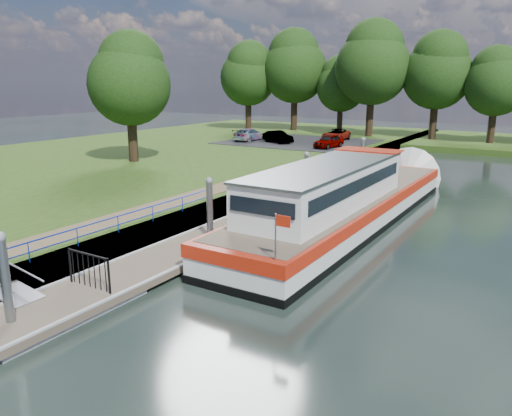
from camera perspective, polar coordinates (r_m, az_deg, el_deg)
The scene contains 17 objects.
ground at distance 15.83m, azimuth -24.49°, elevation -12.30°, with size 160.00×160.00×0.00m, color black.
riverbank at distance 38.20m, azimuth -21.18°, elevation 3.71°, with size 32.00×90.00×0.78m, color #294413.
bank_edge at distance 27.64m, azimuth -1.36°, elevation 0.96°, with size 1.10×90.00×0.78m, color #473D2D.
footpath at distance 23.48m, azimuth -14.61°, elevation -0.87°, with size 1.60×40.00×0.05m, color brown.
carpark at distance 51.42m, azimuth 4.86°, elevation 7.56°, with size 14.00×12.00×0.06m, color black.
blue_fence at distance 19.06m, azimuth -22.11°, elevation -3.36°, with size 0.04×18.04×0.72m.
pontoon at distance 24.74m, azimuth 1.05°, elevation -1.11°, with size 2.50×30.00×0.56m.
mooring_piles at distance 24.47m, azimuth 1.06°, elevation 1.36°, with size 0.30×27.30×3.55m.
gangway at distance 17.29m, azimuth -26.80°, elevation -8.05°, with size 2.58×1.00×0.92m.
gate_panel at distance 16.56m, azimuth -18.59°, elevation -6.24°, with size 1.85×0.05×1.15m.
barge at distance 24.90m, azimuth 10.78°, elevation 0.88°, with size 4.36×21.15×4.78m.
horizon_trees at distance 57.87m, azimuth 18.69°, elevation 14.72°, with size 54.38×10.03×12.87m.
bank_tree_a at distance 39.45m, azimuth -14.20°, elevation 14.24°, with size 6.12×6.12×9.72m.
car_a at distance 46.67m, azimuth 8.32°, elevation 7.57°, with size 1.42×3.53×1.20m, color #999999.
car_b at distance 50.03m, azimuth 2.51°, elevation 8.13°, with size 1.25×3.59×1.18m, color #999999.
car_c at distance 51.93m, azimuth -0.72°, elevation 8.40°, with size 1.75×4.30×1.25m, color #999999.
car_d at distance 52.61m, azimuth 9.13°, elevation 8.27°, with size 1.96×4.25×1.18m, color #999999.
Camera 1 is at (12.21, -7.50, 6.73)m, focal length 35.00 mm.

